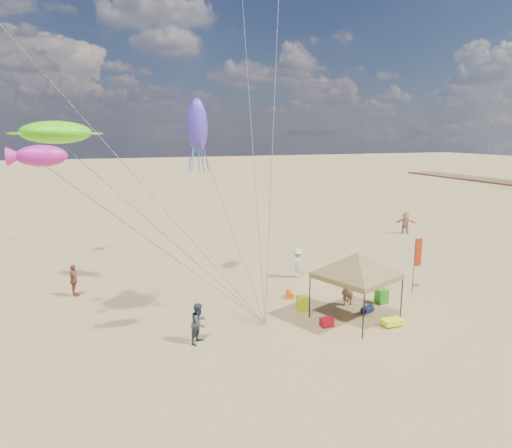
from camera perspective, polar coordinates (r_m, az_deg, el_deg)
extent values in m
plane|color=tan|center=(19.74, 3.10, -13.12)|extent=(280.00, 280.00, 0.00)
cylinder|color=black|center=(20.48, 6.90, -9.34)|extent=(0.06, 0.06, 1.92)
cylinder|color=black|center=(22.61, 11.79, -7.47)|extent=(0.06, 0.06, 1.92)
cylinder|color=black|center=(18.85, 13.60, -11.50)|extent=(0.06, 0.06, 1.92)
cylinder|color=black|center=(21.14, 18.14, -9.18)|extent=(0.06, 0.06, 1.92)
cube|color=olive|center=(20.36, 12.74, -6.47)|extent=(3.85, 3.85, 0.23)
pyramid|color=olive|center=(20.06, 12.88, -3.54)|extent=(5.43, 5.43, 0.96)
cylinder|color=black|center=(24.75, 19.59, -5.00)|extent=(0.04, 0.04, 2.95)
cube|color=#A9290D|center=(24.71, 20.08, -3.43)|extent=(0.43, 0.02, 1.47)
cube|color=#B00E20|center=(19.99, 9.06, -12.34)|extent=(0.54, 0.38, 0.38)
cube|color=#1329A1|center=(24.84, 12.72, -7.64)|extent=(0.54, 0.38, 0.38)
cylinder|color=#0B1533|center=(21.71, 14.07, -10.60)|extent=(0.69, 0.54, 0.36)
cylinder|color=#FF570E|center=(23.04, 4.36, -8.95)|extent=(0.54, 0.69, 0.36)
cube|color=#288D19|center=(23.06, 15.79, -8.90)|extent=(0.50, 0.50, 0.70)
cube|color=#CBD217|center=(21.41, 6.01, -10.13)|extent=(0.50, 0.50, 0.70)
cube|color=gray|center=(20.86, 17.69, -11.87)|extent=(0.34, 0.30, 0.28)
cube|color=#ECFF1C|center=(20.65, 17.08, -11.89)|extent=(0.90, 0.50, 0.24)
imported|color=#AD7663|center=(22.18, 11.66, -7.87)|extent=(0.70, 0.46, 1.90)
imported|color=#363E4A|center=(18.27, -7.32, -12.47)|extent=(1.01, 1.02, 1.66)
imported|color=silver|center=(25.93, 5.34, -5.01)|extent=(1.18, 0.75, 1.73)
imported|color=brown|center=(24.80, -22.31, -6.71)|extent=(0.65, 1.05, 1.67)
imported|color=tan|center=(39.11, 18.61, 0.16)|extent=(1.74, 1.30, 1.83)
ellipsoid|color=#54FF10|center=(19.01, -24.28, 10.66)|extent=(2.85, 2.39, 0.87)
ellipsoid|color=#CF22A6|center=(16.77, -25.78, 7.88)|extent=(1.74, 1.06, 0.73)
ellipsoid|color=#4938CC|center=(23.83, -7.55, 12.39)|extent=(1.30, 1.30, 2.78)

